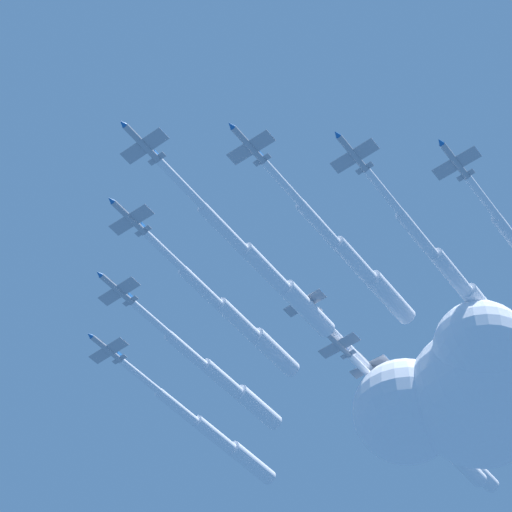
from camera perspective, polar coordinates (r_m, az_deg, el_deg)
The scene contains 10 objects.
jet_lead at distance 192.55m, azimuth 0.69°, elevation -0.87°, with size 24.93×57.98×3.77m.
jet_port_inner at distance 194.72m, azimuth 5.49°, elevation -0.38°, with size 23.96×54.25×3.70m.
jet_starboard_inner at distance 203.87m, azimuth -0.88°, elevation -3.59°, with size 23.36×53.36×3.70m.
jet_port_mid at distance 199.65m, azimuth 10.69°, elevation -1.05°, with size 24.65×56.82×3.76m.
jet_starboard_mid at distance 216.03m, azimuth -1.74°, elevation -6.76°, with size 23.97×52.79×3.74m.
jet_starboard_outer at distance 231.66m, azimuth -2.13°, elevation -9.79°, with size 25.54×56.88×3.78m.
jet_trail_port at distance 222.18m, azimuth 7.61°, elevation -7.47°, with size 24.28×55.29×3.74m.
jet_trail_starboard at distance 230.88m, azimuth 9.64°, elevation -9.66°, with size 26.39×58.77×3.71m.
jet_tail_end at distance 239.33m, azimuth 10.58°, elevation -10.16°, with size 24.67×54.86×3.69m.
cloud_puff at distance 210.44m, azimuth 11.80°, elevation -7.03°, with size 48.91×33.15×30.61m.
Camera 1 is at (35.63, -123.78, 72.82)m, focal length 73.70 mm.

